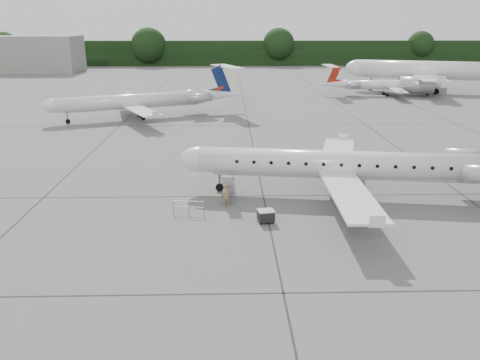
{
  "coord_description": "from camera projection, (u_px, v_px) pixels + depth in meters",
  "views": [
    {
      "loc": [
        -6.89,
        -30.29,
        13.06
      ],
      "look_at": [
        -6.09,
        1.97,
        2.3
      ],
      "focal_mm": 35.0,
      "sensor_mm": 36.0,
      "label": 1
    }
  ],
  "objects": [
    {
      "name": "bg_regional_left",
      "position": [
        133.0,
        94.0,
        66.97
      ],
      "size": [
        32.53,
        28.18,
        7.15
      ],
      "primitive_type": null,
      "rotation": [
        0.0,
        0.0,
        0.37
      ],
      "color": "silver",
      "rests_on": "ground"
    },
    {
      "name": "safety_railing",
      "position": [
        188.0,
        208.0,
        33.69
      ],
      "size": [
        2.2,
        0.31,
        1.0
      ],
      "primitive_type": null,
      "rotation": [
        0.0,
        0.0,
        -0.1
      ],
      "color": "gray",
      "rests_on": "ground"
    },
    {
      "name": "baggage_cart",
      "position": [
        266.0,
        216.0,
        32.33
      ],
      "size": [
        1.23,
        1.06,
        0.95
      ],
      "primitive_type": null,
      "rotation": [
        0.0,
        0.0,
        0.17
      ],
      "color": "black",
      "rests_on": "ground"
    },
    {
      "name": "terminal_building",
      "position": [
        8.0,
        54.0,
        134.1
      ],
      "size": [
        40.0,
        14.0,
        10.0
      ],
      "primitive_type": "cube",
      "color": "gray",
      "rests_on": "ground"
    },
    {
      "name": "ground",
      "position": [
        327.0,
        219.0,
        33.02
      ],
      "size": [
        320.0,
        320.0,
        0.0
      ],
      "primitive_type": "plane",
      "color": "#5B5B58",
      "rests_on": "ground"
    },
    {
      "name": "bg_regional_right",
      "position": [
        391.0,
        80.0,
        89.25
      ],
      "size": [
        22.35,
        16.2,
        5.82
      ],
      "primitive_type": null,
      "rotation": [
        0.0,
        0.0,
        3.15
      ],
      "color": "silver",
      "rests_on": "ground"
    },
    {
      "name": "passenger",
      "position": [
        226.0,
        195.0,
        35.03
      ],
      "size": [
        0.66,
        0.45,
        1.77
      ],
      "primitive_type": "imported",
      "rotation": [
        0.0,
        0.0,
        0.04
      ],
      "color": "#896B4B",
      "rests_on": "ground"
    },
    {
      "name": "treeline",
      "position": [
        249.0,
        53.0,
        155.04
      ],
      "size": [
        260.0,
        4.0,
        8.0
      ],
      "primitive_type": "cube",
      "color": "black",
      "rests_on": "ground"
    },
    {
      "name": "main_regional_jet",
      "position": [
        343.0,
        151.0,
        36.29
      ],
      "size": [
        31.65,
        24.76,
        7.43
      ],
      "primitive_type": null,
      "rotation": [
        0.0,
        0.0,
        -0.14
      ],
      "color": "silver",
      "rests_on": "ground"
    },
    {
      "name": "bg_narrowbody",
      "position": [
        429.0,
        61.0,
        92.54
      ],
      "size": [
        40.38,
        34.21,
        12.35
      ],
      "primitive_type": null,
      "rotation": [
        0.0,
        0.0,
        -0.31
      ],
      "color": "silver",
      "rests_on": "ground"
    },
    {
      "name": "airstair",
      "position": [
        229.0,
        187.0,
        36.06
      ],
      "size": [
        1.14,
        2.18,
        2.33
      ],
      "primitive_type": null,
      "rotation": [
        0.0,
        0.0,
        -0.14
      ],
      "color": "silver",
      "rests_on": "ground"
    }
  ]
}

